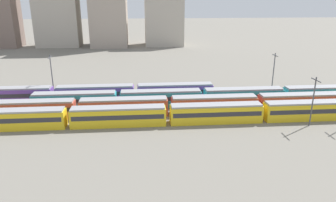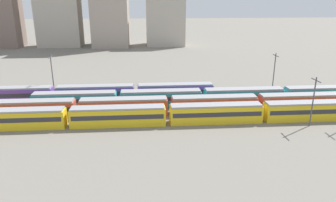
# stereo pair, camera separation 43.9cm
# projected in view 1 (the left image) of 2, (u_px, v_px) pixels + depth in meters

# --- Properties ---
(ground_plane) EXTENTS (600.00, 600.00, 0.00)m
(ground_plane) POSITION_uv_depth(u_px,v_px,m) (63.00, 113.00, 67.34)
(ground_plane) COLOR slate
(train_track_0) EXTENTS (112.50, 3.06, 3.75)m
(train_track_0) POSITION_uv_depth(u_px,v_px,m) (263.00, 112.00, 62.65)
(train_track_0) COLOR yellow
(train_track_0) RESTS_ON ground_plane
(train_track_1) EXTENTS (74.70, 3.06, 3.75)m
(train_track_1) POSITION_uv_depth(u_px,v_px,m) (169.00, 106.00, 66.10)
(train_track_1) COLOR #BC4C38
(train_track_1) RESTS_ON ground_plane
(train_track_2) EXTENTS (74.70, 3.06, 3.75)m
(train_track_2) POSITION_uv_depth(u_px,v_px,m) (202.00, 97.00, 71.66)
(train_track_2) COLOR teal
(train_track_2) RESTS_ON ground_plane
(train_track_3) EXTENTS (55.80, 3.06, 3.75)m
(train_track_3) POSITION_uv_depth(u_px,v_px,m) (96.00, 93.00, 74.60)
(train_track_3) COLOR #6B429E
(train_track_3) RESTS_ON ground_plane
(catenary_pole_1) EXTENTS (0.24, 3.20, 10.64)m
(catenary_pole_1) POSITION_uv_depth(u_px,v_px,m) (52.00, 75.00, 75.37)
(catenary_pole_1) COLOR #4C4C51
(catenary_pole_1) RESTS_ON ground_plane
(catenary_pole_2) EXTENTS (0.24, 3.20, 9.60)m
(catenary_pole_2) POSITION_uv_depth(u_px,v_px,m) (313.00, 99.00, 59.13)
(catenary_pole_2) COLOR #4C4C51
(catenary_pole_2) RESTS_ON ground_plane
(catenary_pole_3) EXTENTS (0.24, 3.20, 10.28)m
(catenary_pole_3) POSITION_uv_depth(u_px,v_px,m) (274.00, 71.00, 79.52)
(catenary_pole_3) COLOR #4C4C51
(catenary_pole_3) RESTS_ON ground_plane
(distant_building_2) EXTENTS (17.25, 20.54, 43.07)m
(distant_building_2) POSITION_uv_depth(u_px,v_px,m) (108.00, 1.00, 151.84)
(distant_building_2) COLOR #A89989
(distant_building_2) RESTS_ON ground_plane
(distant_building_3) EXTENTS (18.55, 15.88, 22.81)m
(distant_building_3) POSITION_uv_depth(u_px,v_px,m) (164.00, 22.00, 157.18)
(distant_building_3) COLOR #B2A899
(distant_building_3) RESTS_ON ground_plane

